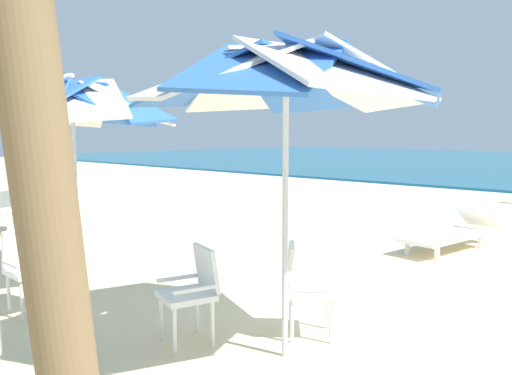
{
  "coord_description": "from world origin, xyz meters",
  "views": [
    {
      "loc": [
        2.17,
        -5.47,
        1.88
      ],
      "look_at": [
        -3.44,
        0.63,
        1.0
      ],
      "focal_mm": 35.92,
      "sensor_mm": 36.0,
      "label": 1
    }
  ],
  "objects_px": {
    "plastic_chair_2": "(29,265)",
    "beach_umbrella_1": "(72,104)",
    "beach_umbrella_2": "(11,97)",
    "plastic_chair_1": "(193,288)",
    "sun_lounger_1": "(452,232)",
    "plastic_chair_0": "(303,283)",
    "beach_umbrella_0": "(286,78)"
  },
  "relations": [
    {
      "from": "plastic_chair_1",
      "to": "beach_umbrella_1",
      "type": "height_order",
      "value": "beach_umbrella_1"
    },
    {
      "from": "plastic_chair_0",
      "to": "beach_umbrella_1",
      "type": "distance_m",
      "value": 3.56
    },
    {
      "from": "plastic_chair_0",
      "to": "sun_lounger_1",
      "type": "xyz_separation_m",
      "value": [
        -0.39,
        4.46,
        -0.22
      ]
    },
    {
      "from": "beach_umbrella_2",
      "to": "plastic_chair_1",
      "type": "bearing_deg",
      "value": -6.92
    },
    {
      "from": "plastic_chair_1",
      "to": "beach_umbrella_1",
      "type": "xyz_separation_m",
      "value": [
        -2.42,
        0.19,
        1.73
      ]
    },
    {
      "from": "plastic_chair_0",
      "to": "plastic_chair_2",
      "type": "relative_size",
      "value": 1.0
    },
    {
      "from": "plastic_chair_0",
      "to": "plastic_chair_2",
      "type": "height_order",
      "value": "same"
    },
    {
      "from": "beach_umbrella_2",
      "to": "beach_umbrella_1",
      "type": "bearing_deg",
      "value": -9.0
    },
    {
      "from": "beach_umbrella_1",
      "to": "beach_umbrella_2",
      "type": "bearing_deg",
      "value": 171.0
    },
    {
      "from": "plastic_chair_1",
      "to": "plastic_chair_0",
      "type": "bearing_deg",
      "value": 51.01
    },
    {
      "from": "beach_umbrella_1",
      "to": "sun_lounger_1",
      "type": "distance_m",
      "value": 6.04
    },
    {
      "from": "beach_umbrella_1",
      "to": "beach_umbrella_2",
      "type": "xyz_separation_m",
      "value": [
        -2.9,
        0.46,
        0.24
      ]
    },
    {
      "from": "plastic_chair_1",
      "to": "plastic_chair_2",
      "type": "relative_size",
      "value": 1.0
    },
    {
      "from": "plastic_chair_1",
      "to": "beach_umbrella_2",
      "type": "xyz_separation_m",
      "value": [
        -5.31,
        0.64,
        1.97
      ]
    },
    {
      "from": "plastic_chair_2",
      "to": "beach_umbrella_1",
      "type": "bearing_deg",
      "value": 121.71
    },
    {
      "from": "plastic_chair_1",
      "to": "sun_lounger_1",
      "type": "bearing_deg",
      "value": 87.26
    },
    {
      "from": "plastic_chair_0",
      "to": "plastic_chair_1",
      "type": "relative_size",
      "value": 1.0
    },
    {
      "from": "beach_umbrella_0",
      "to": "sun_lounger_1",
      "type": "height_order",
      "value": "beach_umbrella_0"
    },
    {
      "from": "plastic_chair_0",
      "to": "beach_umbrella_2",
      "type": "distance_m",
      "value": 6.27
    },
    {
      "from": "beach_umbrella_1",
      "to": "beach_umbrella_0",
      "type": "bearing_deg",
      "value": 2.55
    },
    {
      "from": "beach_umbrella_2",
      "to": "sun_lounger_1",
      "type": "bearing_deg",
      "value": 39.57
    },
    {
      "from": "plastic_chair_1",
      "to": "sun_lounger_1",
      "type": "height_order",
      "value": "plastic_chair_1"
    },
    {
      "from": "plastic_chair_1",
      "to": "sun_lounger_1",
      "type": "relative_size",
      "value": 0.39
    },
    {
      "from": "plastic_chair_0",
      "to": "plastic_chair_1",
      "type": "xyz_separation_m",
      "value": [
        -0.64,
        -0.79,
        0.0
      ]
    },
    {
      "from": "beach_umbrella_1",
      "to": "beach_umbrella_2",
      "type": "height_order",
      "value": "beach_umbrella_2"
    },
    {
      "from": "sun_lounger_1",
      "to": "beach_umbrella_1",
      "type": "bearing_deg",
      "value": -117.83
    },
    {
      "from": "beach_umbrella_0",
      "to": "beach_umbrella_2",
      "type": "distance_m",
      "value": 6.12
    },
    {
      "from": "beach_umbrella_0",
      "to": "plastic_chair_0",
      "type": "distance_m",
      "value": 1.89
    },
    {
      "from": "plastic_chair_2",
      "to": "plastic_chair_0",
      "type": "bearing_deg",
      "value": 29.41
    },
    {
      "from": "beach_umbrella_0",
      "to": "plastic_chair_0",
      "type": "bearing_deg",
      "value": 108.76
    },
    {
      "from": "beach_umbrella_2",
      "to": "plastic_chair_2",
      "type": "bearing_deg",
      "value": -20.73
    },
    {
      "from": "beach_umbrella_2",
      "to": "sun_lounger_1",
      "type": "xyz_separation_m",
      "value": [
        5.57,
        4.6,
        -2.19
      ]
    }
  ]
}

